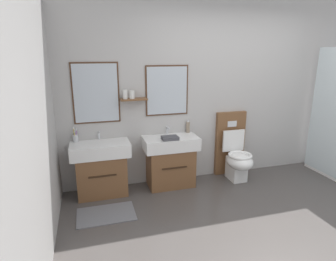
# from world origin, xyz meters

# --- Properties ---
(ground_plane) EXTENTS (6.28, 4.72, 0.10)m
(ground_plane) POSITION_xyz_m (0.00, 0.00, -0.05)
(ground_plane) COLOR #4C4744
(ground_plane) RESTS_ON ground
(wall_back) EXTENTS (5.08, 0.27, 2.71)m
(wall_back) POSITION_xyz_m (-0.02, 1.70, 1.35)
(wall_back) COLOR #B7B5B2
(wall_back) RESTS_ON ground
(wall_left) EXTENTS (0.12, 3.52, 2.71)m
(wall_left) POSITION_xyz_m (-2.48, 0.00, 1.36)
(wall_left) COLOR #B7B5B2
(wall_left) RESTS_ON ground
(bath_mat) EXTENTS (0.68, 0.44, 0.01)m
(bath_mat) POSITION_xyz_m (-1.88, 0.89, 0.01)
(bath_mat) COLOR slate
(bath_mat) RESTS_ON ground
(vanity_sink_left) EXTENTS (0.77, 0.43, 0.73)m
(vanity_sink_left) POSITION_xyz_m (-1.88, 1.46, 0.39)
(vanity_sink_left) COLOR brown
(vanity_sink_left) RESTS_ON ground
(tap_on_left_sink) EXTENTS (0.03, 0.13, 0.11)m
(tap_on_left_sink) POSITION_xyz_m (-1.88, 1.61, 0.80)
(tap_on_left_sink) COLOR silver
(tap_on_left_sink) RESTS_ON vanity_sink_left
(vanity_sink_right) EXTENTS (0.77, 0.43, 0.73)m
(vanity_sink_right) POSITION_xyz_m (-0.92, 1.46, 0.39)
(vanity_sink_right) COLOR brown
(vanity_sink_right) RESTS_ON ground
(tap_on_right_sink) EXTENTS (0.03, 0.13, 0.11)m
(tap_on_right_sink) POSITION_xyz_m (-0.92, 1.61, 0.80)
(tap_on_right_sink) COLOR silver
(tap_on_right_sink) RESTS_ON vanity_sink_right
(toilet) EXTENTS (0.48, 0.63, 1.00)m
(toilet) POSITION_xyz_m (0.10, 1.44, 0.38)
(toilet) COLOR brown
(toilet) RESTS_ON ground
(toothbrush_cup) EXTENTS (0.07, 0.07, 0.21)m
(toothbrush_cup) POSITION_xyz_m (-2.19, 1.60, 0.79)
(toothbrush_cup) COLOR silver
(toothbrush_cup) RESTS_ON vanity_sink_left
(soap_dispenser) EXTENTS (0.06, 0.06, 0.19)m
(soap_dispenser) POSITION_xyz_m (-0.60, 1.61, 0.81)
(soap_dispenser) COLOR gray
(soap_dispenser) RESTS_ON vanity_sink_right
(folded_hand_towel) EXTENTS (0.22, 0.16, 0.04)m
(folded_hand_towel) POSITION_xyz_m (-0.96, 1.34, 0.75)
(folded_hand_towel) COLOR #47474C
(folded_hand_towel) RESTS_ON vanity_sink_right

